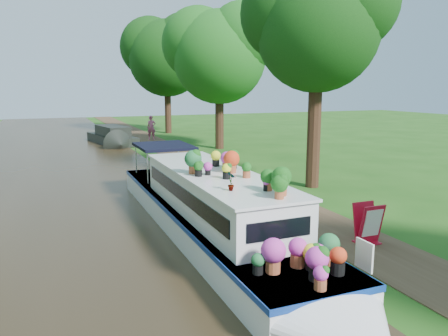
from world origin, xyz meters
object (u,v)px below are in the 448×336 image
second_boat (113,137)px  sandwich_board (368,225)px  pedestrian_pink (151,128)px  plant_boat (214,209)px

second_boat → sandwich_board: bearing=-93.0°
second_boat → pedestrian_pink: pedestrian_pink is taller
plant_boat → second_boat: (0.50, 21.54, -0.32)m
sandwich_board → pedestrian_pink: size_ratio=0.58×
sandwich_board → second_boat: bearing=98.5°
plant_boat → sandwich_board: (3.60, -1.84, -0.34)m
pedestrian_pink → plant_boat: bearing=-94.8°
second_boat → pedestrian_pink: 3.48m
plant_boat → pedestrian_pink: 23.20m
plant_boat → second_boat: plant_boat is taller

